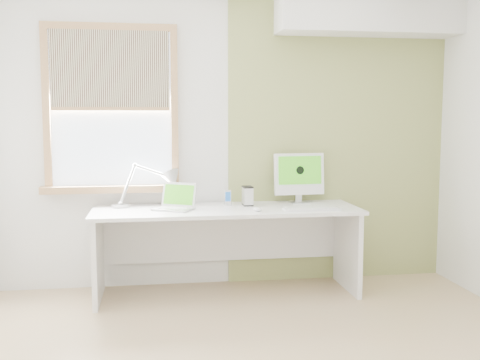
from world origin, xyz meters
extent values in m
cube|color=white|center=(0.00, 1.76, 1.30)|extent=(4.00, 0.02, 2.60)
cube|color=white|center=(0.00, -1.76, 1.30)|extent=(4.00, 0.02, 2.60)
cube|color=#8E9B57|center=(1.00, 1.74, 1.30)|extent=(2.00, 0.02, 2.60)
cube|color=white|center=(1.20, 1.57, 2.40)|extent=(1.60, 0.40, 0.42)
cube|color=#986F45|center=(-1.53, 1.72, 1.55)|extent=(0.06, 0.06, 1.42)
cube|color=#986F45|center=(-0.47, 1.72, 1.55)|extent=(0.06, 0.06, 1.42)
cube|color=#986F45|center=(-1.00, 1.72, 2.23)|extent=(1.00, 0.06, 0.06)
cube|color=#986F45|center=(-1.00, 1.70, 0.87)|extent=(1.20, 0.14, 0.06)
cube|color=#D1E2F9|center=(-1.00, 1.74, 1.55)|extent=(1.00, 0.01, 1.30)
cube|color=beige|center=(-1.00, 1.70, 1.88)|extent=(0.98, 0.02, 0.65)
cube|color=#986F45|center=(-1.00, 1.70, 1.55)|extent=(0.98, 0.03, 0.03)
cube|color=white|center=(-0.06, 1.38, 0.71)|extent=(2.20, 0.70, 0.03)
cube|color=white|center=(-1.11, 1.38, 0.35)|extent=(0.04, 0.64, 0.70)
cube|color=white|center=(0.99, 1.38, 0.35)|extent=(0.04, 0.64, 0.70)
cube|color=white|center=(-0.06, 1.70, 0.45)|extent=(2.08, 0.02, 0.48)
cylinder|color=silver|center=(-0.93, 1.57, 0.74)|extent=(0.19, 0.19, 0.02)
sphere|color=silver|center=(-0.93, 1.57, 0.76)|extent=(0.06, 0.06, 0.05)
cylinder|color=silver|center=(-0.87, 1.59, 0.92)|extent=(0.15, 0.07, 0.33)
sphere|color=silver|center=(-0.81, 1.61, 1.08)|extent=(0.05, 0.05, 0.04)
cylinder|color=silver|center=(-0.67, 1.63, 1.02)|extent=(0.30, 0.07, 0.13)
sphere|color=silver|center=(-0.52, 1.66, 0.97)|extent=(0.05, 0.05, 0.04)
cone|color=silver|center=(-0.50, 1.66, 0.94)|extent=(0.26, 0.27, 0.20)
cube|color=silver|center=(-0.50, 1.36, 0.74)|extent=(0.37, 0.33, 0.02)
cube|color=#B2B5B7|center=(-0.50, 1.36, 0.75)|extent=(0.29, 0.24, 0.00)
cube|color=silver|center=(-0.45, 1.45, 0.84)|extent=(0.29, 0.20, 0.20)
cube|color=#379116|center=(-0.45, 1.44, 0.84)|extent=(0.25, 0.17, 0.16)
cylinder|color=silver|center=(-0.03, 1.53, 0.74)|extent=(0.07, 0.07, 0.02)
cube|color=silver|center=(-0.03, 1.53, 0.81)|extent=(0.06, 0.01, 0.11)
cube|color=#194C99|center=(-0.03, 1.53, 0.81)|extent=(0.05, 0.00, 0.08)
cube|color=silver|center=(0.13, 1.51, 0.81)|extent=(0.08, 0.13, 0.16)
cube|color=black|center=(0.13, 1.51, 0.89)|extent=(0.08, 0.13, 0.01)
cube|color=black|center=(0.13, 1.51, 0.74)|extent=(0.08, 0.13, 0.01)
cube|color=silver|center=(0.61, 1.58, 0.74)|extent=(0.17, 0.16, 0.01)
cube|color=silver|center=(0.61, 1.60, 0.81)|extent=(0.06, 0.02, 0.14)
cube|color=white|center=(0.61, 1.60, 0.98)|extent=(0.45, 0.11, 0.36)
cube|color=#379116|center=(0.61, 1.57, 1.02)|extent=(0.39, 0.05, 0.24)
cylinder|color=black|center=(0.61, 1.57, 1.02)|extent=(0.07, 0.01, 0.07)
cube|color=white|center=(0.61, 1.19, 0.74)|extent=(0.46, 0.13, 0.02)
cube|color=white|center=(0.61, 1.19, 0.75)|extent=(0.43, 0.10, 0.00)
ellipsoid|color=white|center=(0.16, 1.20, 0.75)|extent=(0.08, 0.12, 0.03)
camera|label=1|loc=(-0.65, -3.24, 1.47)|focal=42.63mm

